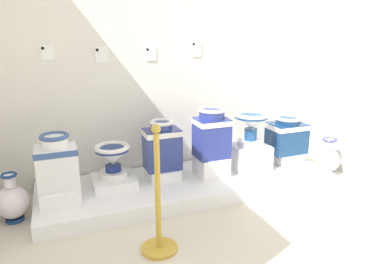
% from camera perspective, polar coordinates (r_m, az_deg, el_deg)
% --- Properties ---
extents(wall_back, '(3.76, 0.06, 2.95)m').
position_cam_1_polar(wall_back, '(3.76, -3.40, 14.93)').
color(wall_back, silver).
rests_on(wall_back, ground_plane).
extents(display_platform, '(2.86, 0.91, 0.13)m').
position_cam_1_polar(display_platform, '(3.59, -0.48, -8.28)').
color(display_platform, white).
rests_on(display_platform, ground_plane).
extents(plinth_block_squat_floral, '(0.33, 0.34, 0.13)m').
position_cam_1_polar(plinth_block_squat_floral, '(3.27, -20.33, -9.33)').
color(plinth_block_squat_floral, white).
rests_on(plinth_block_squat_floral, display_platform).
extents(antique_toilet_squat_floral, '(0.34, 0.25, 0.47)m').
position_cam_1_polar(antique_toilet_squat_floral, '(3.16, -20.84, -4.44)').
color(antique_toilet_squat_floral, white).
rests_on(antique_toilet_squat_floral, plinth_block_squat_floral).
extents(plinth_block_central_ornate, '(0.39, 0.39, 0.08)m').
position_cam_1_polar(plinth_block_central_ornate, '(3.46, -12.37, -7.70)').
color(plinth_block_central_ornate, white).
rests_on(plinth_block_central_ornate, display_platform).
extents(antique_toilet_central_ornate, '(0.32, 0.32, 0.32)m').
position_cam_1_polar(antique_toilet_central_ornate, '(3.37, -12.61, -3.99)').
color(antique_toilet_central_ornate, white).
rests_on(antique_toilet_central_ornate, plinth_block_central_ornate).
extents(plinth_block_leftmost, '(0.29, 0.31, 0.10)m').
position_cam_1_polar(plinth_block_leftmost, '(3.56, -4.71, -6.52)').
color(plinth_block_leftmost, white).
rests_on(plinth_block_leftmost, display_platform).
extents(antique_toilet_leftmost, '(0.35, 0.25, 0.48)m').
position_cam_1_polar(antique_toilet_leftmost, '(3.46, -4.82, -2.02)').
color(antique_toilet_leftmost, navy).
rests_on(antique_toilet_leftmost, plinth_block_leftmost).
extents(plinth_block_slender_white, '(0.29, 0.31, 0.20)m').
position_cam_1_polar(plinth_block_slender_white, '(3.60, 3.07, -5.41)').
color(plinth_block_slender_white, white).
rests_on(plinth_block_slender_white, display_platform).
extents(antique_toilet_slender_white, '(0.32, 0.28, 0.49)m').
position_cam_1_polar(antique_toilet_slender_white, '(3.49, 3.16, 0.02)').
color(antique_toilet_slender_white, navy).
rests_on(antique_toilet_slender_white, plinth_block_slender_white).
extents(plinth_block_rightmost, '(0.37, 0.33, 0.25)m').
position_cam_1_polar(plinth_block_rightmost, '(3.80, 9.18, -3.94)').
color(plinth_block_rightmost, white).
rests_on(plinth_block_rightmost, display_platform).
extents(antique_toilet_rightmost, '(0.35, 0.35, 0.35)m').
position_cam_1_polar(antique_toilet_rightmost, '(3.70, 9.42, 1.33)').
color(antique_toilet_rightmost, white).
rests_on(antique_toilet_rightmost, plinth_block_rightmost).
extents(plinth_block_tall_cobalt, '(0.28, 0.30, 0.11)m').
position_cam_1_polar(plinth_block_tall_cobalt, '(4.11, 14.68, -3.82)').
color(plinth_block_tall_cobalt, white).
rests_on(plinth_block_tall_cobalt, display_platform).
extents(antique_toilet_tall_cobalt, '(0.39, 0.30, 0.40)m').
position_cam_1_polar(antique_toilet_tall_cobalt, '(4.04, 14.94, -0.31)').
color(antique_toilet_tall_cobalt, navy).
rests_on(antique_toilet_tall_cobalt, plinth_block_tall_cobalt).
extents(info_placard_first, '(0.11, 0.01, 0.13)m').
position_cam_1_polar(info_placard_first, '(3.54, -22.19, 11.71)').
color(info_placard_first, white).
extents(info_placard_second, '(0.12, 0.01, 0.16)m').
position_cam_1_polar(info_placard_second, '(3.57, -14.29, 11.90)').
color(info_placard_second, white).
extents(info_placard_third, '(0.11, 0.01, 0.14)m').
position_cam_1_polar(info_placard_third, '(3.66, -6.60, 12.38)').
color(info_placard_third, white).
extents(info_placard_fourth, '(0.11, 0.01, 0.16)m').
position_cam_1_polar(info_placard_fourth, '(3.82, 0.72, 13.19)').
color(info_placard_fourth, white).
extents(decorative_vase_spare, '(0.27, 0.27, 0.42)m').
position_cam_1_polar(decorative_vase_spare, '(3.35, -26.82, -9.88)').
color(decorative_vase_spare, navy).
rests_on(decorative_vase_spare, ground_plane).
extents(decorative_vase_companion, '(0.26, 0.26, 0.41)m').
position_cam_1_polar(decorative_vase_companion, '(4.22, 20.92, -4.04)').
color(decorative_vase_companion, '#373C8F').
rests_on(decorative_vase_companion, ground_plane).
extents(stanchion_post_near_left, '(0.27, 0.27, 0.94)m').
position_cam_1_polar(stanchion_post_near_left, '(2.60, -5.39, -13.41)').
color(stanchion_post_near_left, gold).
rests_on(stanchion_post_near_left, ground_plane).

